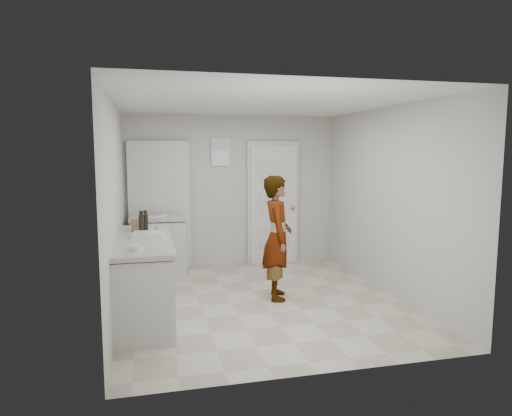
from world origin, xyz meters
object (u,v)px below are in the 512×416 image
object	(u,v)px
baking_dish	(148,235)
person	(277,238)
oil_cruet_b	(141,222)
egg_bowl	(137,248)
cake_mix_box	(135,225)
spice_jar	(156,230)
oil_cruet_a	(146,220)

from	to	relation	value
baking_dish	person	bearing A→B (deg)	8.27
oil_cruet_b	egg_bowl	size ratio (longest dim) A/B	2.15
oil_cruet_b	cake_mix_box	bearing A→B (deg)	117.89
person	cake_mix_box	world-z (taller)	person
oil_cruet_b	spice_jar	bearing A→B (deg)	-13.27
oil_cruet_a	egg_bowl	world-z (taller)	oil_cruet_a
oil_cruet_a	egg_bowl	xyz separation A→B (m)	(-0.08, -1.22, -0.10)
spice_jar	egg_bowl	bearing A→B (deg)	-102.26
oil_cruet_a	oil_cruet_b	xyz separation A→B (m)	(-0.05, -0.22, 0.01)
spice_jar	oil_cruet_a	world-z (taller)	oil_cruet_a
spice_jar	egg_bowl	world-z (taller)	spice_jar
person	baking_dish	distance (m)	1.65
person	baking_dish	bearing A→B (deg)	108.64
cake_mix_box	egg_bowl	size ratio (longest dim) A/B	1.25
oil_cruet_a	spice_jar	bearing A→B (deg)	-64.73
cake_mix_box	egg_bowl	bearing A→B (deg)	-75.72
person	egg_bowl	bearing A→B (deg)	129.01
egg_bowl	oil_cruet_b	bearing A→B (deg)	88.09
cake_mix_box	baking_dish	size ratio (longest dim) A/B	0.43
person	oil_cruet_b	distance (m)	1.72
baking_dish	egg_bowl	world-z (taller)	baking_dish
baking_dish	egg_bowl	size ratio (longest dim) A/B	2.89
spice_jar	baking_dish	bearing A→B (deg)	-112.07
cake_mix_box	oil_cruet_b	distance (m)	0.17
cake_mix_box	person	bearing A→B (deg)	6.17
spice_jar	oil_cruet_b	xyz separation A→B (m)	(-0.17, 0.04, 0.10)
oil_cruet_b	oil_cruet_a	bearing A→B (deg)	77.57
oil_cruet_a	baking_dish	world-z (taller)	oil_cruet_a
person	oil_cruet_b	world-z (taller)	person
cake_mix_box	egg_bowl	distance (m)	1.14
egg_bowl	baking_dish	bearing A→B (deg)	81.33
spice_jar	baking_dish	size ratio (longest dim) A/B	0.20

